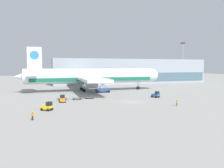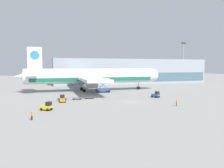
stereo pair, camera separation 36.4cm
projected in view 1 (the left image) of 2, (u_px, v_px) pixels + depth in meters
name	position (u px, v px, depth m)	size (l,w,h in m)	color
ground_plane	(131.00, 102.00, 60.05)	(400.00, 400.00, 0.00)	gray
terminal_building	(131.00, 71.00, 129.31)	(90.00, 18.20, 14.00)	#9EA8B2
light_mast	(183.00, 60.00, 131.42)	(2.80, 0.50, 24.26)	#9EA0A5
airplane_main	(91.00, 76.00, 87.05)	(58.07, 48.12, 17.00)	silver
scissor_lift_loader	(103.00, 87.00, 82.78)	(5.25, 3.43, 5.29)	#284C99
baggage_tug_foreground	(47.00, 107.00, 48.65)	(2.80, 2.63, 2.00)	yellow
baggage_tug_mid	(156.00, 95.00, 69.01)	(2.43, 2.80, 2.00)	#2D66B7
baggage_tug_far	(63.00, 99.00, 59.93)	(1.74, 2.52, 2.00)	orange
baggage_dolly_lead	(62.00, 99.00, 64.19)	(3.73, 1.61, 0.48)	#56565B
baggage_dolly_second	(77.00, 98.00, 64.78)	(3.73, 1.61, 0.48)	#56565B
baggage_dolly_third	(90.00, 97.00, 66.69)	(3.73, 1.61, 0.48)	#56565B
ground_crew_near	(32.00, 115.00, 39.78)	(0.38, 0.50, 1.70)	black
ground_crew_far	(177.00, 102.00, 54.10)	(0.36, 0.52, 1.74)	black
traffic_cone_near	(104.00, 98.00, 65.21)	(0.40, 0.40, 0.79)	black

